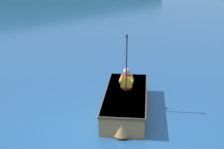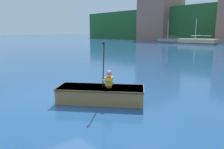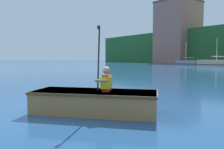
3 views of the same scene
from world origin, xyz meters
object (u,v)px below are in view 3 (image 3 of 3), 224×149
(rowboat_foreground, at_px, (93,100))
(person_paddler, at_px, (106,80))
(moored_boat_dock_west_inner, at_px, (218,63))
(moored_boat_dock_east_end, at_px, (187,63))

(rowboat_foreground, bearing_deg, person_paddler, 40.42)
(moored_boat_dock_west_inner, bearing_deg, rowboat_foreground, -67.83)
(moored_boat_dock_west_inner, bearing_deg, person_paddler, -67.38)
(moored_boat_dock_east_end, distance_m, rowboat_foreground, 41.81)
(moored_boat_dock_east_end, height_order, person_paddler, moored_boat_dock_east_end)
(rowboat_foreground, relative_size, person_paddler, 1.93)
(moored_boat_dock_east_end, xyz_separation_m, person_paddler, (21.43, -35.84, 0.39))
(moored_boat_dock_east_end, xyz_separation_m, rowboat_foreground, (21.20, -36.04, -0.09))
(rowboat_foreground, xyz_separation_m, person_paddler, (0.23, 0.20, 0.48))
(moored_boat_dock_east_end, relative_size, person_paddler, 3.22)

